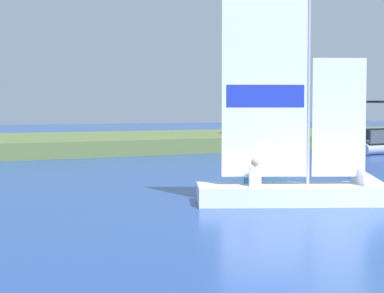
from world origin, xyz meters
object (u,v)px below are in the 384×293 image
(shoreline_tree_centre, at_px, (262,70))
(sailboat, at_px, (320,185))
(wooden_dock, at_px, (365,146))
(shoreline_tree_midright, at_px, (276,74))

(shoreline_tree_centre, distance_m, sailboat, 26.59)
(wooden_dock, height_order, sailboat, sailboat)
(shoreline_tree_midright, distance_m, wooden_dock, 12.55)
(sailboat, bearing_deg, shoreline_tree_centre, 84.99)
(shoreline_tree_centre, bearing_deg, wooden_dock, -65.27)
(shoreline_tree_centre, relative_size, sailboat, 0.95)
(shoreline_tree_centre, relative_size, shoreline_tree_midright, 0.93)
(shoreline_tree_midright, height_order, sailboat, shoreline_tree_midright)
(shoreline_tree_centre, height_order, sailboat, shoreline_tree_centre)
(shoreline_tree_midright, xyz_separation_m, wooden_dock, (-2.26, -11.37, -4.80))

